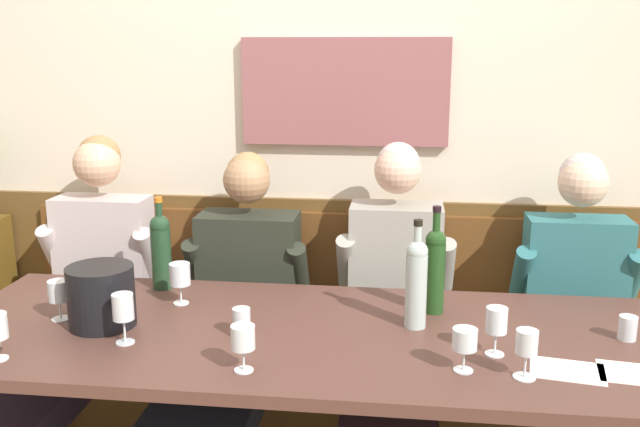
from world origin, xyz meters
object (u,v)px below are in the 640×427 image
at_px(wall_bench, 329,366).
at_px(wine_glass_center_rear, 527,344).
at_px(wine_glass_left_end, 123,310).
at_px(wine_glass_by_bottle, 465,340).
at_px(wine_glass_mid_left, 243,339).
at_px(water_tumbler_center, 628,328).
at_px(person_center_left_seat, 66,320).
at_px(wine_glass_mid_right, 496,322).
at_px(person_right_seat, 596,352).
at_px(wine_bottle_clear_water, 161,249).
at_px(wine_glass_right_end, 180,276).
at_px(dining_table, 306,350).
at_px(wine_bottle_green_tall, 416,281).
at_px(ice_bucket, 101,296).
at_px(wine_glass_near_bucket, 59,292).
at_px(person_center_right_seat, 228,332).
at_px(person_left_seat, 393,332).
at_px(wine_bottle_amber_mid, 435,268).
at_px(water_tumbler_right, 242,322).

bearing_deg(wall_bench, wine_glass_center_rear, -55.38).
bearing_deg(wine_glass_left_end, wine_glass_by_bottle, -3.77).
relative_size(wine_glass_mid_left, water_tumbler_center, 1.78).
height_order(person_center_left_seat, wine_glass_mid_right, person_center_left_seat).
bearing_deg(wine_glass_mid_right, person_right_seat, 44.40).
height_order(wine_bottle_clear_water, wine_glass_right_end, wine_bottle_clear_water).
relative_size(dining_table, person_center_left_seat, 1.85).
distance_m(wine_bottle_green_tall, wine_glass_left_end, 0.95).
xyz_separation_m(person_right_seat, wine_glass_left_end, (-1.57, -0.46, 0.26)).
xyz_separation_m(wine_glass_by_bottle, wine_glass_mid_left, (-0.64, -0.08, 0.01)).
xyz_separation_m(person_right_seat, ice_bucket, (-1.70, -0.33, 0.26)).
relative_size(wine_glass_left_end, wine_glass_near_bucket, 1.17).
bearing_deg(person_center_left_seat, wine_glass_center_rear, -18.63).
xyz_separation_m(dining_table, wine_bottle_green_tall, (0.36, 0.08, 0.23)).
distance_m(person_center_right_seat, wine_glass_near_bucket, 0.65).
bearing_deg(water_tumbler_center, wine_glass_near_bucket, -178.12).
bearing_deg(dining_table, wine_glass_right_end, 158.33).
height_order(ice_bucket, wine_glass_mid_left, ice_bucket).
bearing_deg(dining_table, person_center_right_seat, 138.39).
distance_m(person_center_right_seat, ice_bucket, 0.55).
xyz_separation_m(person_left_seat, wine_bottle_green_tall, (0.08, -0.24, 0.29)).
xyz_separation_m(wine_glass_right_end, wine_glass_left_end, (-0.07, -0.36, 0.01)).
height_order(person_center_left_seat, wine_glass_right_end, person_center_left_seat).
relative_size(dining_table, wine_bottle_green_tall, 6.62).
xyz_separation_m(person_center_left_seat, person_center_right_seat, (0.65, 0.01, -0.02)).
bearing_deg(wine_bottle_amber_mid, wine_glass_left_end, -158.26).
distance_m(dining_table, wine_glass_mid_right, 0.64).
bearing_deg(wine_bottle_amber_mid, ice_bucket, -166.84).
bearing_deg(wall_bench, wine_bottle_amber_mid, -48.52).
relative_size(person_right_seat, wine_bottle_clear_water, 3.65).
bearing_deg(wine_glass_mid_right, person_center_left_seat, 165.50).
distance_m(wall_bench, wine_glass_right_end, 0.91).
bearing_deg(wine_bottle_clear_water, wine_glass_right_end, -51.78).
relative_size(wine_bottle_clear_water, wine_bottle_green_tall, 0.98).
distance_m(wine_glass_center_rear, wine_glass_left_end, 1.23).
height_order(person_center_right_seat, wine_glass_center_rear, person_center_right_seat).
bearing_deg(wall_bench, dining_table, -90.00).
relative_size(wine_bottle_green_tall, wine_glass_right_end, 2.42).
bearing_deg(wine_glass_right_end, wine_glass_mid_right, -15.68).
relative_size(ice_bucket, wine_glass_right_end, 1.45).
relative_size(ice_bucket, wine_bottle_green_tall, 0.60).
distance_m(wine_glass_near_bucket, water_tumbler_right, 0.66).
xyz_separation_m(wine_bottle_green_tall, wine_glass_mid_left, (-0.50, -0.39, -0.06)).
bearing_deg(wine_glass_by_bottle, wine_glass_mid_left, -173.06).
distance_m(wine_glass_center_rear, wine_glass_near_bucket, 1.54).
bearing_deg(water_tumbler_right, wine_bottle_amber_mid, 25.03).
xyz_separation_m(wine_glass_left_end, water_tumbler_right, (0.36, 0.10, -0.07)).
relative_size(person_center_left_seat, wine_glass_left_end, 8.06).
bearing_deg(ice_bucket, water_tumbler_center, 3.09).
bearing_deg(water_tumbler_center, water_tumbler_right, -174.23).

